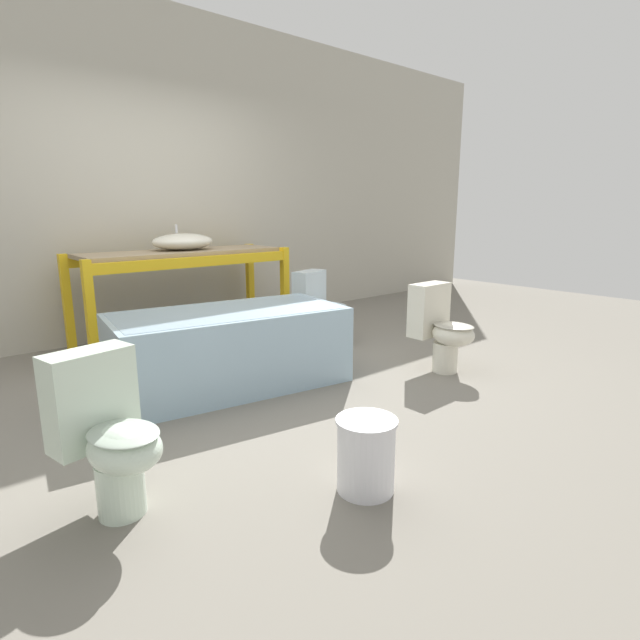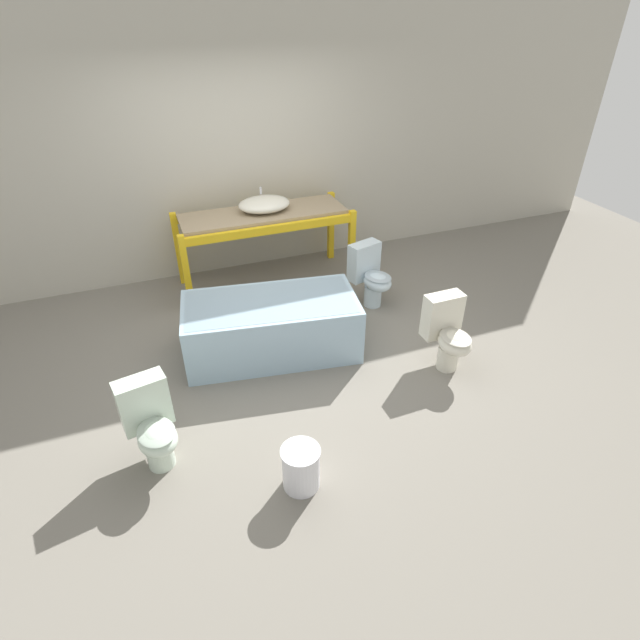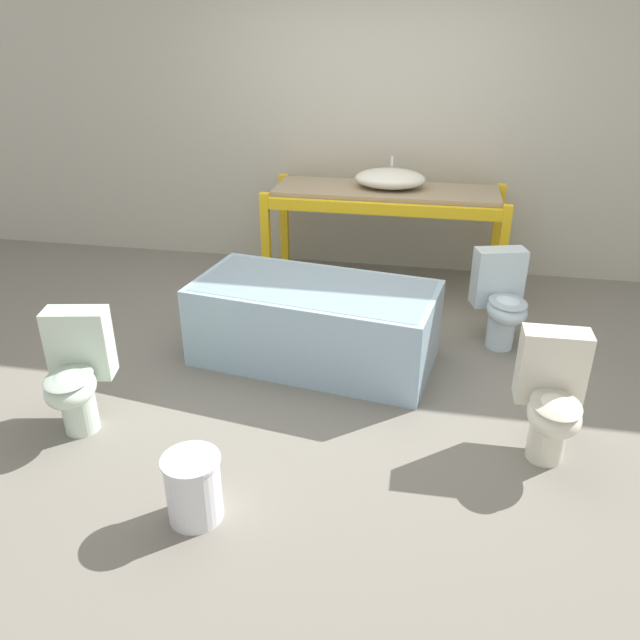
% 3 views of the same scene
% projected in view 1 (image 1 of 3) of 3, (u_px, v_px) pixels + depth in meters
% --- Properties ---
extents(ground_plane, '(12.00, 12.00, 0.00)m').
position_uv_depth(ground_plane, '(242.00, 378.00, 3.79)').
color(ground_plane, slate).
extents(warehouse_wall_rear, '(10.80, 0.08, 3.20)m').
position_uv_depth(warehouse_wall_rear, '(133.00, 173.00, 4.82)').
color(warehouse_wall_rear, '#B2AD9E').
rests_on(warehouse_wall_rear, ground_plane).
extents(shelving_rack, '(1.99, 0.72, 0.88)m').
position_uv_depth(shelving_rack, '(183.00, 264.00, 4.72)').
color(shelving_rack, yellow).
rests_on(shelving_rack, ground_plane).
extents(sink_basin, '(0.58, 0.44, 0.24)m').
position_uv_depth(sink_basin, '(183.00, 242.00, 4.71)').
color(sink_basin, silver).
rests_on(sink_basin, shelving_rack).
extents(bathtub_main, '(1.72, 1.02, 0.56)m').
position_uv_depth(bathtub_main, '(230.00, 343.00, 3.57)').
color(bathtub_main, '#99B7CC').
rests_on(bathtub_main, ground_plane).
extents(toilet_near, '(0.36, 0.49, 0.68)m').
position_uv_depth(toilet_near, '(441.00, 326.00, 3.91)').
color(toilet_near, silver).
rests_on(toilet_near, ground_plane).
extents(toilet_far, '(0.43, 0.55, 0.68)m').
position_uv_depth(toilet_far, '(320.00, 306.00, 4.73)').
color(toilet_far, silver).
rests_on(toilet_far, ground_plane).
extents(toilet_extra, '(0.40, 0.54, 0.68)m').
position_uv_depth(toilet_extra, '(108.00, 431.00, 2.07)').
color(toilet_extra, silver).
rests_on(toilet_extra, ground_plane).
extents(bucket_white, '(0.28, 0.28, 0.35)m').
position_uv_depth(bucket_white, '(366.00, 453.00, 2.25)').
color(bucket_white, silver).
rests_on(bucket_white, ground_plane).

